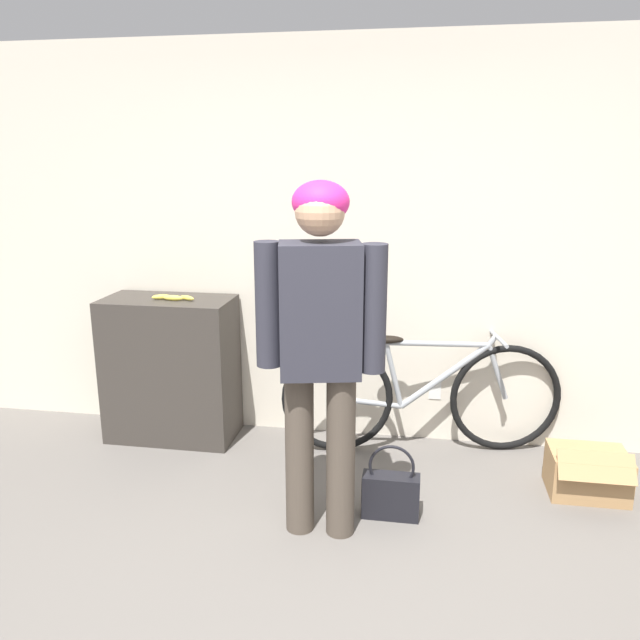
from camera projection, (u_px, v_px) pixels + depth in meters
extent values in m
cube|color=beige|center=(356.00, 247.00, 4.05)|extent=(8.00, 0.06, 2.60)
cube|color=white|center=(435.00, 390.00, 4.18)|extent=(0.08, 0.01, 0.12)
cube|color=#38332D|center=(171.00, 369.00, 4.20)|extent=(0.85, 0.44, 0.97)
cylinder|color=#4C4238|center=(300.00, 453.00, 3.13)|extent=(0.14, 0.14, 0.85)
cylinder|color=#4C4238|center=(341.00, 456.00, 3.10)|extent=(0.14, 0.14, 0.85)
cube|color=#2D2D38|center=(320.00, 310.00, 2.93)|extent=(0.42, 0.32, 0.64)
cylinder|color=#2D2D38|center=(268.00, 305.00, 2.96)|extent=(0.12, 0.12, 0.61)
cylinder|color=#2D2D38|center=(373.00, 309.00, 2.88)|extent=(0.12, 0.12, 0.61)
sphere|color=tan|center=(320.00, 211.00, 2.81)|extent=(0.23, 0.23, 0.23)
ellipsoid|color=#EA2884|center=(321.00, 202.00, 2.82)|extent=(0.26, 0.24, 0.20)
torus|color=black|center=(337.00, 399.00, 4.01)|extent=(0.71, 0.17, 0.72)
torus|color=black|center=(505.00, 398.00, 4.02)|extent=(0.71, 0.17, 0.72)
cylinder|color=#999EA3|center=(369.00, 403.00, 4.02)|extent=(0.42, 0.11, 0.09)
cylinder|color=#999EA3|center=(361.00, 371.00, 3.96)|extent=(0.33, 0.09, 0.40)
cylinder|color=#999EA3|center=(394.00, 375.00, 3.97)|extent=(0.15, 0.06, 0.44)
cylinder|color=#999EA3|center=(444.00, 376.00, 3.98)|extent=(0.57, 0.14, 0.45)
cylinder|color=#999EA3|center=(438.00, 344.00, 3.92)|extent=(0.65, 0.15, 0.05)
cylinder|color=#999EA3|center=(497.00, 372.00, 3.97)|extent=(0.17, 0.06, 0.37)
cylinder|color=#999EA3|center=(493.00, 340.00, 3.92)|extent=(0.07, 0.05, 0.08)
cylinder|color=#999EA3|center=(496.00, 336.00, 3.91)|extent=(0.10, 0.46, 0.02)
ellipsoid|color=black|center=(386.00, 340.00, 3.91)|extent=(0.23, 0.12, 0.05)
ellipsoid|color=#EAD64C|center=(173.00, 298.00, 4.02)|extent=(0.14, 0.04, 0.04)
ellipsoid|color=#EAD64C|center=(161.00, 297.00, 4.05)|extent=(0.12, 0.08, 0.03)
ellipsoid|color=#EAD64C|center=(187.00, 298.00, 4.02)|extent=(0.12, 0.08, 0.03)
sphere|color=brown|center=(155.00, 296.00, 4.07)|extent=(0.02, 0.02, 0.02)
cube|color=black|center=(391.00, 496.00, 3.31)|extent=(0.30, 0.11, 0.24)
torus|color=black|center=(392.00, 467.00, 3.27)|extent=(0.24, 0.02, 0.24)
cube|color=#A87F51|center=(587.00, 473.00, 3.54)|extent=(0.42, 0.31, 0.25)
cube|color=#A87F51|center=(597.00, 467.00, 3.36)|extent=(0.40, 0.11, 0.14)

